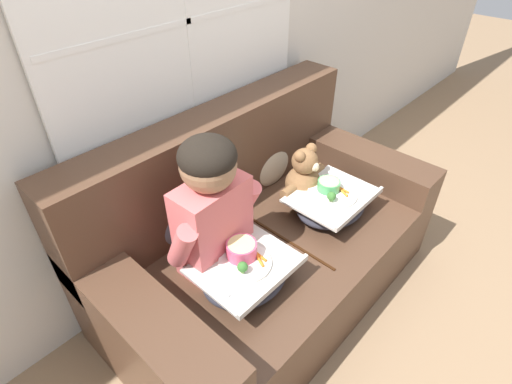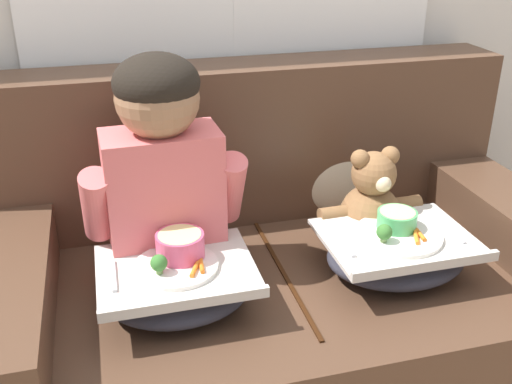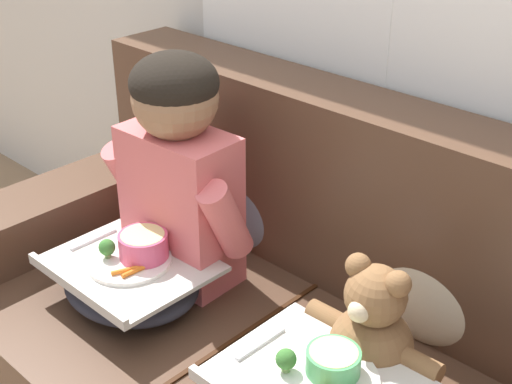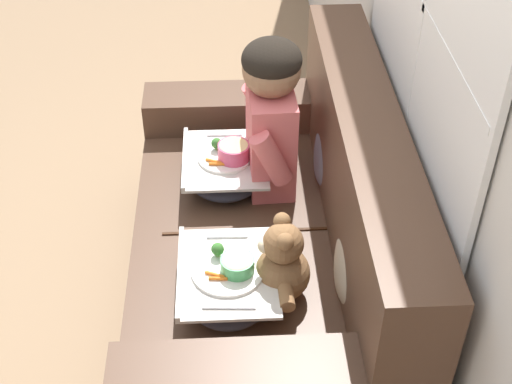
{
  "view_description": "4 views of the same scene",
  "coord_description": "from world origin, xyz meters",
  "px_view_note": "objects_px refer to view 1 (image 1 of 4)",
  "views": [
    {
      "loc": [
        -1.1,
        -0.91,
        1.77
      ],
      "look_at": [
        0.02,
        0.13,
        0.6
      ],
      "focal_mm": 28.0,
      "sensor_mm": 36.0,
      "label": 1
    },
    {
      "loc": [
        -0.45,
        -1.44,
        1.38
      ],
      "look_at": [
        -0.03,
        0.13,
        0.62
      ],
      "focal_mm": 42.0,
      "sensor_mm": 36.0,
      "label": 2
    },
    {
      "loc": [
        0.98,
        -1.01,
        1.57
      ],
      "look_at": [
        -0.07,
        0.09,
        0.76
      ],
      "focal_mm": 50.0,
      "sensor_mm": 36.0,
      "label": 3
    },
    {
      "loc": [
        1.98,
        -0.11,
        2.26
      ],
      "look_at": [
        0.07,
        -0.02,
        0.69
      ],
      "focal_mm": 50.0,
      "sensor_mm": 36.0,
      "label": 4
    }
  ],
  "objects_px": {
    "throw_pillow_behind_child": "(179,211)",
    "lap_tray_child": "(245,271)",
    "couch": "(261,239)",
    "teddy_bear": "(304,178)",
    "child_figure": "(211,201)",
    "throw_pillow_behind_teddy": "(269,157)",
    "lap_tray_teddy": "(331,202)"
  },
  "relations": [
    {
      "from": "throw_pillow_behind_child",
      "to": "lap_tray_child",
      "type": "xyz_separation_m",
      "value": [
        0.0,
        -0.42,
        -0.09
      ]
    },
    {
      "from": "couch",
      "to": "throw_pillow_behind_child",
      "type": "height_order",
      "value": "couch"
    },
    {
      "from": "teddy_bear",
      "to": "lap_tray_child",
      "type": "xyz_separation_m",
      "value": [
        -0.63,
        -0.18,
        -0.07
      ]
    },
    {
      "from": "couch",
      "to": "child_figure",
      "type": "relative_size",
      "value": 2.69
    },
    {
      "from": "couch",
      "to": "child_figure",
      "type": "height_order",
      "value": "child_figure"
    },
    {
      "from": "throw_pillow_behind_teddy",
      "to": "teddy_bear",
      "type": "bearing_deg",
      "value": -89.97
    },
    {
      "from": "throw_pillow_behind_child",
      "to": "lap_tray_teddy",
      "type": "xyz_separation_m",
      "value": [
        0.63,
        -0.42,
        -0.09
      ]
    },
    {
      "from": "lap_tray_teddy",
      "to": "child_figure",
      "type": "bearing_deg",
      "value": 163.99
    },
    {
      "from": "throw_pillow_behind_teddy",
      "to": "child_figure",
      "type": "height_order",
      "value": "child_figure"
    },
    {
      "from": "teddy_bear",
      "to": "lap_tray_teddy",
      "type": "xyz_separation_m",
      "value": [
        -0.0,
        -0.18,
        -0.07
      ]
    },
    {
      "from": "couch",
      "to": "lap_tray_teddy",
      "type": "bearing_deg",
      "value": -31.9
    },
    {
      "from": "throw_pillow_behind_child",
      "to": "teddy_bear",
      "type": "distance_m",
      "value": 0.67
    },
    {
      "from": "couch",
      "to": "child_figure",
      "type": "xyz_separation_m",
      "value": [
        -0.31,
        -0.02,
        0.45
      ]
    },
    {
      "from": "couch",
      "to": "throw_pillow_behind_child",
      "type": "distance_m",
      "value": 0.46
    },
    {
      "from": "couch",
      "to": "throw_pillow_behind_child",
      "type": "relative_size",
      "value": 4.9
    },
    {
      "from": "throw_pillow_behind_child",
      "to": "throw_pillow_behind_teddy",
      "type": "bearing_deg",
      "value": 0.0
    },
    {
      "from": "couch",
      "to": "lap_tray_teddy",
      "type": "height_order",
      "value": "couch"
    },
    {
      "from": "throw_pillow_behind_teddy",
      "to": "lap_tray_teddy",
      "type": "xyz_separation_m",
      "value": [
        0.0,
        -0.42,
        -0.09
      ]
    },
    {
      "from": "lap_tray_teddy",
      "to": "throw_pillow_behind_teddy",
      "type": "bearing_deg",
      "value": 90.01
    },
    {
      "from": "throw_pillow_behind_child",
      "to": "teddy_bear",
      "type": "xyz_separation_m",
      "value": [
        0.63,
        -0.24,
        -0.02
      ]
    },
    {
      "from": "couch",
      "to": "lap_tray_child",
      "type": "xyz_separation_m",
      "value": [
        -0.31,
        -0.19,
        0.17
      ]
    },
    {
      "from": "couch",
      "to": "lap_tray_child",
      "type": "bearing_deg",
      "value": -148.17
    },
    {
      "from": "throw_pillow_behind_child",
      "to": "lap_tray_child",
      "type": "bearing_deg",
      "value": -89.87
    },
    {
      "from": "lap_tray_teddy",
      "to": "lap_tray_child",
      "type": "bearing_deg",
      "value": 179.9
    },
    {
      "from": "throw_pillow_behind_child",
      "to": "child_figure",
      "type": "xyz_separation_m",
      "value": [
        0.0,
        -0.24,
        0.19
      ]
    },
    {
      "from": "child_figure",
      "to": "teddy_bear",
      "type": "height_order",
      "value": "child_figure"
    },
    {
      "from": "throw_pillow_behind_teddy",
      "to": "throw_pillow_behind_child",
      "type": "bearing_deg",
      "value": 180.0
    },
    {
      "from": "couch",
      "to": "child_figure",
      "type": "bearing_deg",
      "value": -177.23
    },
    {
      "from": "child_figure",
      "to": "teddy_bear",
      "type": "relative_size",
      "value": 1.86
    },
    {
      "from": "teddy_bear",
      "to": "lap_tray_teddy",
      "type": "distance_m",
      "value": 0.19
    },
    {
      "from": "throw_pillow_behind_child",
      "to": "lap_tray_teddy",
      "type": "height_order",
      "value": "throw_pillow_behind_child"
    },
    {
      "from": "child_figure",
      "to": "couch",
      "type": "bearing_deg",
      "value": 2.77
    }
  ]
}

